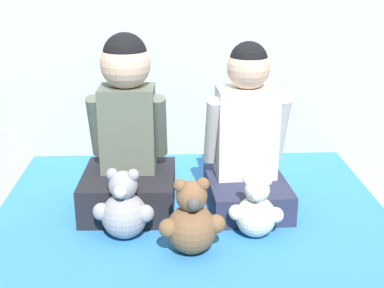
{
  "coord_description": "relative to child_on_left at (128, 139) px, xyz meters",
  "views": [
    {
      "loc": [
        -0.07,
        -1.52,
        1.39
      ],
      "look_at": [
        0.0,
        0.3,
        0.74
      ],
      "focal_mm": 50.0,
      "sensor_mm": 36.0,
      "label": 1
    }
  ],
  "objects": [
    {
      "name": "child_on_right",
      "position": [
        0.45,
        0.01,
        -0.02
      ],
      "size": [
        0.32,
        0.38,
        0.63
      ],
      "rotation": [
        0.0,
        0.0,
        0.06
      ],
      "color": "#282D47",
      "rests_on": "bed"
    },
    {
      "name": "teddy_bear_between_children",
      "position": [
        0.23,
        -0.35,
        -0.16
      ],
      "size": [
        0.22,
        0.16,
        0.26
      ],
      "rotation": [
        0.0,
        0.0,
        0.12
      ],
      "color": "brown",
      "rests_on": "bed"
    },
    {
      "name": "teddy_bear_held_by_left_child",
      "position": [
        -0.0,
        -0.25,
        -0.17
      ],
      "size": [
        0.21,
        0.16,
        0.25
      ],
      "rotation": [
        0.0,
        0.0,
        -0.13
      ],
      "color": "#939399",
      "rests_on": "bed"
    },
    {
      "name": "teddy_bear_held_by_right_child",
      "position": [
        0.45,
        -0.25,
        -0.18
      ],
      "size": [
        0.19,
        0.14,
        0.23
      ],
      "rotation": [
        0.0,
        0.0,
        -0.18
      ],
      "color": "silver",
      "rests_on": "bed"
    },
    {
      "name": "child_on_left",
      "position": [
        0.0,
        0.0,
        0.0
      ],
      "size": [
        0.36,
        0.36,
        0.67
      ],
      "rotation": [
        0.0,
        0.0,
        -0.03
      ],
      "color": "black",
      "rests_on": "bed"
    }
  ]
}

